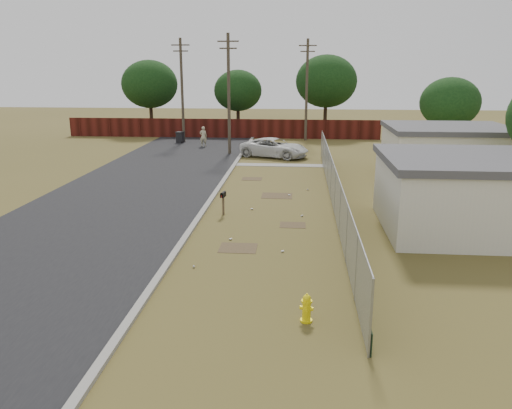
# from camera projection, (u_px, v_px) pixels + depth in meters

# --- Properties ---
(ground) EXTENTS (120.00, 120.00, 0.00)m
(ground) POSITION_uv_depth(u_px,v_px,m) (268.00, 212.00, 23.41)
(ground) COLOR brown
(ground) RESTS_ON ground
(street) EXTENTS (15.10, 60.00, 0.12)m
(street) POSITION_uv_depth(u_px,v_px,m) (170.00, 174.00, 31.69)
(street) COLOR black
(street) RESTS_ON ground
(chainlink_fence) EXTENTS (0.10, 27.06, 2.02)m
(chainlink_fence) POSITION_uv_depth(u_px,v_px,m) (334.00, 191.00, 23.92)
(chainlink_fence) COLOR gray
(chainlink_fence) RESTS_ON ground
(privacy_fence) EXTENTS (30.00, 0.12, 1.80)m
(privacy_fence) POSITION_uv_depth(u_px,v_px,m) (222.00, 128.00, 47.67)
(privacy_fence) COLOR #4E1610
(privacy_fence) RESTS_ON ground
(utility_poles) EXTENTS (12.60, 8.24, 9.00)m
(utility_poles) POSITION_uv_depth(u_px,v_px,m) (240.00, 90.00, 42.31)
(utility_poles) COLOR #4B3F32
(utility_poles) RESTS_ON ground
(houses) EXTENTS (9.30, 17.24, 3.10)m
(houses) POSITION_uv_depth(u_px,v_px,m) (463.00, 169.00, 25.21)
(houses) COLOR silver
(houses) RESTS_ON ground
(horizon_trees) EXTENTS (33.32, 31.94, 7.78)m
(horizon_trees) POSITION_uv_depth(u_px,v_px,m) (294.00, 89.00, 44.74)
(horizon_trees) COLOR #332517
(horizon_trees) RESTS_ON ground
(fire_hydrant) EXTENTS (0.38, 0.39, 0.81)m
(fire_hydrant) POSITION_uv_depth(u_px,v_px,m) (307.00, 308.00, 13.18)
(fire_hydrant) COLOR yellow
(fire_hydrant) RESTS_ON ground
(mailbox) EXTENTS (0.23, 0.47, 1.08)m
(mailbox) POSITION_uv_depth(u_px,v_px,m) (223.00, 197.00, 22.68)
(mailbox) COLOR brown
(mailbox) RESTS_ON ground
(pickup_truck) EXTENTS (5.62, 3.99, 1.42)m
(pickup_truck) POSITION_uv_depth(u_px,v_px,m) (274.00, 148.00, 37.45)
(pickup_truck) COLOR silver
(pickup_truck) RESTS_ON ground
(pedestrian) EXTENTS (0.65, 0.45, 1.70)m
(pedestrian) POSITION_uv_depth(u_px,v_px,m) (203.00, 136.00, 42.47)
(pedestrian) COLOR #BDB48A
(pedestrian) RESTS_ON ground
(trash_bin) EXTENTS (0.77, 0.84, 0.99)m
(trash_bin) POSITION_uv_depth(u_px,v_px,m) (180.00, 137.00, 44.60)
(trash_bin) COLOR black
(trash_bin) RESTS_ON ground
(scattered_litter) EXTENTS (4.09, 11.48, 0.07)m
(scattered_litter) POSITION_uv_depth(u_px,v_px,m) (270.00, 219.00, 22.07)
(scattered_litter) COLOR silver
(scattered_litter) RESTS_ON ground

